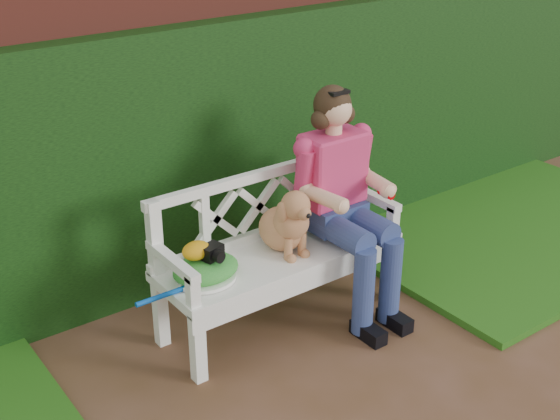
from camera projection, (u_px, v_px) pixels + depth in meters
ground at (346, 418)px, 3.81m from camera, size 60.00×60.00×0.00m
brick_wall at (156, 117)px, 4.72m from camera, size 10.00×0.30×2.20m
ivy_hedge at (175, 164)px, 4.67m from camera, size 10.00×0.18×1.70m
grass_right at (506, 226)px, 5.74m from camera, size 2.60×2.00×0.05m
garden_bench at (280, 286)px, 4.52m from camera, size 1.64×0.80×0.48m
seated_woman at (337, 203)px, 4.53m from camera, size 0.75×0.90×1.38m
dog at (285, 218)px, 4.34m from camera, size 0.38×0.44×0.42m
tennis_racket at (203, 281)px, 4.07m from camera, size 0.68×0.48×0.03m
green_bag at (206, 268)px, 4.10m from camera, size 0.41×0.34×0.13m
camera_item at (212, 252)px, 4.05m from camera, size 0.13×0.11×0.08m
baseball_glove at (196, 251)px, 4.04m from camera, size 0.17×0.12×0.10m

